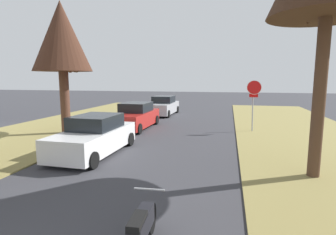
{
  "coord_description": "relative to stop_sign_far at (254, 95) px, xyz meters",
  "views": [
    {
      "loc": [
        3.14,
        -1.33,
        3.06
      ],
      "look_at": [
        0.46,
        10.5,
        1.29
      ],
      "focal_mm": 28.7,
      "sensor_mm": 36.0,
      "label": 1
    }
  ],
  "objects": [
    {
      "name": "parked_sedan_red",
      "position": [
        -6.99,
        -0.37,
        -1.42
      ],
      "size": [
        2.05,
        4.45,
        1.57
      ],
      "color": "red",
      "rests_on": "ground"
    },
    {
      "name": "stop_sign_far",
      "position": [
        0.0,
        0.0,
        0.0
      ],
      "size": [
        0.81,
        0.72,
        2.91
      ],
      "color": "#9EA0A5",
      "rests_on": "grass_verge_right"
    },
    {
      "name": "street_tree_left_mid_b",
      "position": [
        -10.17,
        -2.83,
        3.05
      ],
      "size": [
        3.11,
        3.11,
        7.07
      ],
      "color": "brown",
      "rests_on": "grass_verge_left"
    },
    {
      "name": "parked_motorcycle",
      "position": [
        -2.77,
        -11.89,
        -1.66
      ],
      "size": [
        0.6,
        2.05,
        0.97
      ],
      "color": "black",
      "rests_on": "ground"
    },
    {
      "name": "parked_sedan_white",
      "position": [
        -6.66,
        -6.19,
        -1.42
      ],
      "size": [
        2.05,
        4.45,
        1.57
      ],
      "color": "white",
      "rests_on": "ground"
    },
    {
      "name": "parked_sedan_silver",
      "position": [
        -6.79,
        6.09,
        -1.42
      ],
      "size": [
        2.05,
        4.45,
        1.57
      ],
      "color": "#BCBCC1",
      "rests_on": "ground"
    }
  ]
}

